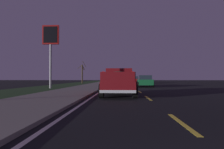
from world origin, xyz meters
TOP-DOWN VIEW (x-y plane):
  - ground at (27.00, 0.00)m, footprint 144.00×144.00m
  - sidewalk_shoulder at (27.00, 5.70)m, footprint 108.00×4.00m
  - grass_verge at (27.00, 10.70)m, footprint 108.00×6.00m
  - lane_markings at (28.88, 2.55)m, footprint 108.00×3.54m
  - pickup_truck at (12.11, 1.75)m, footprint 5.44×2.32m
  - sedan_tan at (25.71, 1.54)m, footprint 4.44×2.09m
  - sedan_green at (24.53, -1.55)m, footprint 4.42×2.06m
  - sedan_red at (39.89, -1.84)m, footprint 4.42×2.05m
  - gas_price_sign at (20.33, 9.68)m, footprint 0.27×1.90m
  - bare_tree_far at (39.69, 9.98)m, footprint 0.98×1.88m

SIDE VIEW (x-z plane):
  - ground at x=27.00m, z-range 0.00..0.00m
  - grass_verge at x=27.00m, z-range 0.00..0.01m
  - lane_markings at x=28.88m, z-range 0.00..0.01m
  - sidewalk_shoulder at x=27.00m, z-range 0.00..0.12m
  - sedan_tan at x=25.71m, z-range 0.01..1.55m
  - sedan_green at x=24.53m, z-range 0.01..1.55m
  - sedan_red at x=39.89m, z-range 0.01..1.55m
  - pickup_truck at x=12.11m, z-range 0.05..1.92m
  - bare_tree_far at x=39.69m, z-range -0.18..4.72m
  - gas_price_sign at x=20.33m, z-range 1.84..9.10m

